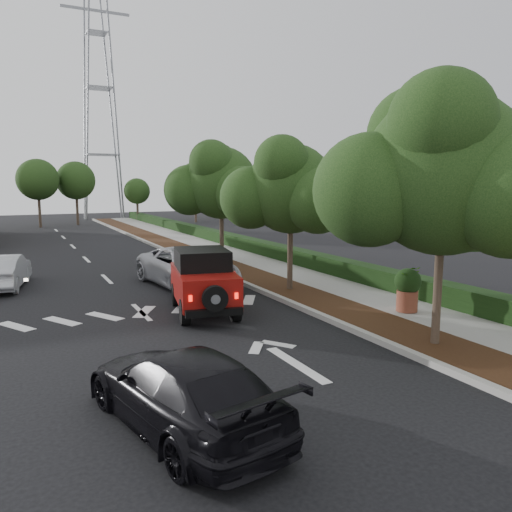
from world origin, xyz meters
TOP-DOWN VIEW (x-y plane):
  - ground at (0.00, 0.00)m, footprint 120.00×120.00m
  - curb at (4.60, 12.00)m, footprint 0.20×70.00m
  - planting_strip at (5.60, 12.00)m, footprint 1.80×70.00m
  - sidewalk at (7.50, 12.00)m, footprint 2.00×70.00m
  - hedge at (8.90, 12.00)m, footprint 0.80×70.00m
  - transmission_tower at (6.00, 48.00)m, footprint 7.00×4.00m
  - street_tree_near at (5.60, -0.50)m, footprint 3.80×3.80m
  - street_tree_mid at (5.60, 6.50)m, footprint 3.20×3.20m
  - street_tree_far at (5.60, 13.00)m, footprint 3.40×3.40m
  - red_jeep at (1.76, 5.25)m, footprint 2.32×3.95m
  - silver_suv_ahead at (2.57, 9.16)m, footprint 3.09×5.62m
  - black_suv_oncoming at (-1.14, -1.62)m, footprint 2.66×4.77m
  - silver_sedan_oncoming at (-3.80, 11.88)m, footprint 2.06×4.12m
  - terracotta_planter at (7.11, 2.08)m, footprint 0.79×0.79m

SIDE VIEW (x-z plane):
  - ground at x=0.00m, z-range 0.00..0.00m
  - transmission_tower at x=6.00m, z-range -14.00..14.00m
  - street_tree_near at x=5.60m, z-range -2.96..2.96m
  - street_tree_mid at x=5.60m, z-range -2.66..2.66m
  - street_tree_far at x=5.60m, z-range -2.81..2.81m
  - planting_strip at x=5.60m, z-range 0.00..0.12m
  - sidewalk at x=7.50m, z-range 0.00..0.12m
  - curb at x=4.60m, z-range 0.00..0.15m
  - hedge at x=8.90m, z-range 0.00..0.80m
  - silver_sedan_oncoming at x=-3.80m, z-range 0.00..1.30m
  - black_suv_oncoming at x=-1.14m, z-range 0.00..1.31m
  - silver_suv_ahead at x=2.57m, z-range 0.00..1.49m
  - terracotta_planter at x=7.11m, z-range 0.24..1.61m
  - red_jeep at x=1.76m, z-range 0.02..1.96m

